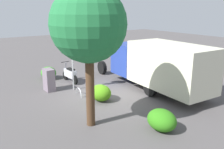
# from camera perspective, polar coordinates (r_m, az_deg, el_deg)

# --- Properties ---
(ground_plane) EXTENTS (60.00, 60.00, 0.00)m
(ground_plane) POSITION_cam_1_polar(r_m,az_deg,el_deg) (12.89, -3.47, -4.80)
(ground_plane) COLOR #4D494A
(box_truck_near) EXTENTS (8.38, 2.53, 2.70)m
(box_truck_near) POSITION_cam_1_polar(r_m,az_deg,el_deg) (13.49, 10.65, 2.70)
(box_truck_near) COLOR black
(box_truck_near) RESTS_ON ground
(motorcycle) EXTENTS (1.81, 0.55, 1.20)m
(motorcycle) POSITION_cam_1_polar(r_m,az_deg,el_deg) (15.11, -9.92, 0.13)
(motorcycle) COLOR black
(motorcycle) RESTS_ON ground
(stop_sign) EXTENTS (0.71, 0.33, 3.20)m
(stop_sign) POSITION_cam_1_polar(r_m,az_deg,el_deg) (13.26, -9.50, 5.17)
(stop_sign) COLOR #9E9EA3
(stop_sign) RESTS_ON ground
(street_tree) EXTENTS (2.79, 2.79, 5.30)m
(street_tree) POSITION_cam_1_polar(r_m,az_deg,el_deg) (8.72, -5.60, 11.57)
(street_tree) COLOR #47301E
(street_tree) RESTS_ON ground
(utility_cabinet) EXTENTS (0.75, 0.47, 1.24)m
(utility_cabinet) POSITION_cam_1_polar(r_m,az_deg,el_deg) (13.76, -14.75, -1.25)
(utility_cabinet) COLOR slate
(utility_cabinet) RESTS_ON ground
(bike_rack_hoop) EXTENTS (0.85, 0.16, 0.85)m
(bike_rack_hoop) POSITION_cam_1_polar(r_m,az_deg,el_deg) (12.88, -7.86, -4.92)
(bike_rack_hoop) COLOR #B7B7BC
(bike_rack_hoop) RESTS_ON ground
(shrub_near_sign) EXTENTS (1.17, 0.95, 0.79)m
(shrub_near_sign) POSITION_cam_1_polar(r_m,az_deg,el_deg) (16.16, -14.85, 0.39)
(shrub_near_sign) COLOR #348225
(shrub_near_sign) RESTS_ON ground
(shrub_mid_verge) EXTENTS (1.18, 0.97, 0.80)m
(shrub_mid_verge) POSITION_cam_1_polar(r_m,az_deg,el_deg) (11.96, -2.67, -4.36)
(shrub_mid_verge) COLOR #468614
(shrub_mid_verge) RESTS_ON ground
(shrub_by_tree) EXTENTS (1.20, 0.98, 0.82)m
(shrub_by_tree) POSITION_cam_1_polar(r_m,az_deg,el_deg) (9.35, 11.72, -10.54)
(shrub_by_tree) COLOR #2E7817
(shrub_by_tree) RESTS_ON ground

